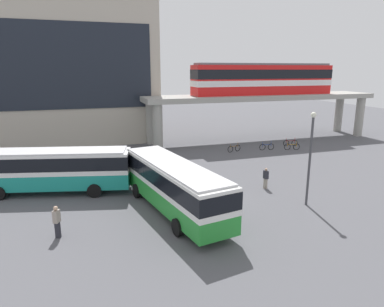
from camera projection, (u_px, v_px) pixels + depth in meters
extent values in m
plane|color=#515156|center=(167.00, 164.00, 33.28)|extent=(120.00, 120.00, 0.00)
cube|color=#B2A899|center=(54.00, 73.00, 44.24)|extent=(24.60, 15.21, 16.80)
cube|color=black|center=(49.00, 66.00, 36.98)|extent=(22.14, 0.10, 9.41)
cube|color=#9E9B93|center=(262.00, 97.00, 43.45)|extent=(30.36, 5.58, 0.60)
cylinder|color=#9E9B93|center=(158.00, 128.00, 38.08)|extent=(1.10, 1.10, 5.20)
cylinder|color=#9E9B93|center=(359.00, 117.00, 46.54)|extent=(1.10, 1.10, 5.20)
cylinder|color=#9E9B93|center=(151.00, 123.00, 41.75)|extent=(1.10, 1.10, 5.20)
cylinder|color=#9E9B93|center=(339.00, 114.00, 50.21)|extent=(1.10, 1.10, 5.20)
cube|color=red|center=(263.00, 80.00, 42.97)|extent=(18.30, 2.90, 3.60)
cube|color=silver|center=(263.00, 83.00, 43.06)|extent=(18.36, 2.96, 0.70)
cube|color=black|center=(263.00, 74.00, 42.80)|extent=(18.36, 2.96, 1.10)
cube|color=slate|center=(264.00, 64.00, 42.52)|extent=(17.56, 2.61, 0.24)
cube|color=#268C33|center=(174.00, 196.00, 21.84)|extent=(4.43, 11.27, 1.10)
cube|color=white|center=(173.00, 177.00, 21.53)|extent=(4.43, 11.27, 1.50)
cube|color=black|center=(173.00, 176.00, 21.51)|extent=(4.48, 11.32, 0.96)
cube|color=silver|center=(173.00, 164.00, 21.33)|extent=(4.21, 10.71, 0.12)
cylinder|color=black|center=(137.00, 191.00, 24.39)|extent=(0.45, 1.03, 1.00)
cylinder|color=black|center=(168.00, 185.00, 25.55)|extent=(0.45, 1.03, 1.00)
cylinder|color=black|center=(177.00, 227.00, 18.76)|extent=(0.45, 1.03, 1.00)
cylinder|color=black|center=(216.00, 218.00, 19.92)|extent=(0.45, 1.03, 1.00)
cube|color=teal|center=(55.00, 179.00, 25.25)|extent=(11.28, 5.07, 1.10)
cube|color=white|center=(53.00, 162.00, 24.94)|extent=(11.28, 5.07, 1.50)
cube|color=black|center=(53.00, 161.00, 24.92)|extent=(11.33, 5.11, 0.96)
cube|color=silver|center=(52.00, 151.00, 24.74)|extent=(10.71, 4.81, 0.12)
cylinder|color=black|center=(14.00, 182.00, 26.33)|extent=(1.04, 0.51, 1.00)
cylinder|color=black|center=(94.00, 191.00, 24.39)|extent=(1.04, 0.51, 1.00)
cylinder|color=black|center=(101.00, 180.00, 26.81)|extent=(1.04, 0.51, 1.00)
torus|color=black|center=(238.00, 148.00, 38.33)|extent=(0.73, 0.24, 0.74)
torus|color=black|center=(230.00, 149.00, 37.78)|extent=(0.73, 0.24, 0.74)
cylinder|color=#996626|center=(234.00, 146.00, 37.99)|extent=(1.03, 0.31, 0.05)
cylinder|color=#996626|center=(230.00, 147.00, 37.71)|extent=(0.04, 0.04, 0.55)
cylinder|color=#996626|center=(238.00, 145.00, 38.24)|extent=(0.04, 0.04, 0.65)
torus|color=black|center=(271.00, 147.00, 38.99)|extent=(0.74, 0.13, 0.74)
torus|color=black|center=(262.00, 147.00, 38.76)|extent=(0.74, 0.13, 0.74)
cylinder|color=#1E3FA5|center=(267.00, 145.00, 38.81)|extent=(1.05, 0.14, 0.05)
cylinder|color=#1E3FA5|center=(263.00, 145.00, 38.69)|extent=(0.04, 0.04, 0.55)
cylinder|color=#1E3FA5|center=(271.00, 144.00, 38.91)|extent=(0.04, 0.04, 0.65)
torus|color=black|center=(295.00, 143.00, 40.99)|extent=(0.74, 0.20, 0.74)
torus|color=black|center=(286.00, 143.00, 40.87)|extent=(0.74, 0.20, 0.74)
cylinder|color=#B21E1E|center=(291.00, 141.00, 40.86)|extent=(1.04, 0.25, 0.05)
cylinder|color=#B21E1E|center=(286.00, 141.00, 40.80)|extent=(0.04, 0.04, 0.55)
cylinder|color=#B21E1E|center=(295.00, 140.00, 40.91)|extent=(0.04, 0.04, 0.65)
torus|color=black|center=(296.00, 147.00, 38.97)|extent=(0.73, 0.25, 0.74)
torus|color=black|center=(287.00, 147.00, 38.92)|extent=(0.73, 0.25, 0.74)
cylinder|color=orange|center=(292.00, 144.00, 38.88)|extent=(1.03, 0.32, 0.05)
cylinder|color=orange|center=(288.00, 144.00, 38.85)|extent=(0.04, 0.04, 0.55)
cylinder|color=orange|center=(297.00, 144.00, 38.89)|extent=(0.04, 0.04, 0.65)
cylinder|color=gray|center=(265.00, 183.00, 26.30)|extent=(0.32, 0.32, 0.78)
cube|color=#26262D|center=(266.00, 175.00, 26.13)|extent=(0.28, 0.41, 0.62)
sphere|color=tan|center=(266.00, 169.00, 26.03)|extent=(0.21, 0.21, 0.21)
cylinder|color=#26262D|center=(58.00, 230.00, 18.61)|extent=(0.32, 0.32, 0.88)
cube|color=gray|center=(56.00, 216.00, 18.42)|extent=(0.42, 0.48, 0.69)
sphere|color=tan|center=(56.00, 208.00, 18.31)|extent=(0.24, 0.24, 0.24)
cylinder|color=#3F3F44|center=(310.00, 162.00, 22.49)|extent=(0.16, 0.16, 5.94)
sphere|color=silver|center=(314.00, 115.00, 21.74)|extent=(0.36, 0.36, 0.36)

